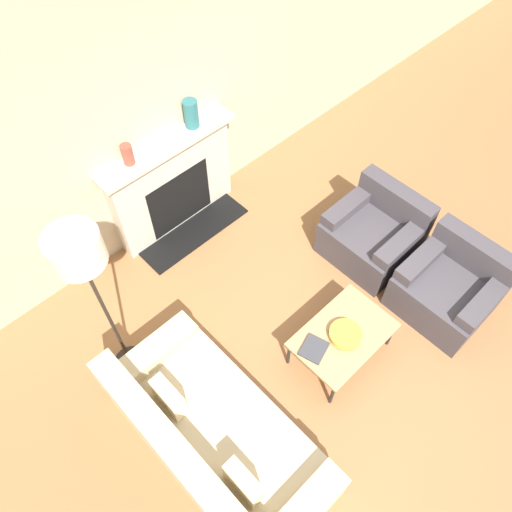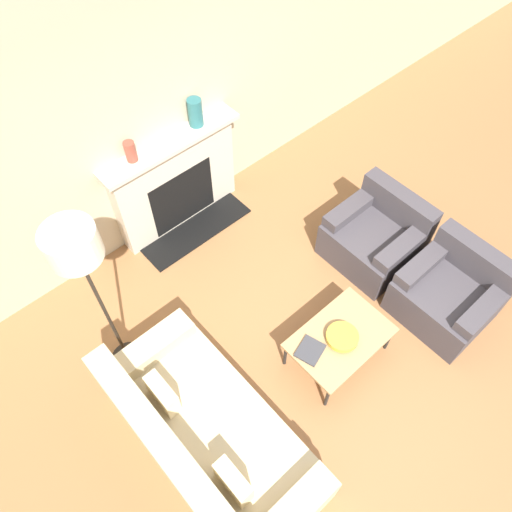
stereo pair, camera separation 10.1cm
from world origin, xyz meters
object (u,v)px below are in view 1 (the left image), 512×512
Objects in this scene: couch at (215,440)px; coffee_table at (343,336)px; bowl at (345,334)px; floor_lamp at (82,263)px; mantel_vase_center_left at (191,114)px; fireplace at (173,185)px; mantel_vase_left at (128,155)px; armchair_far at (374,234)px; book at (314,349)px; armchair_near at (449,288)px.

coffee_table is (1.45, -0.12, 0.03)m from couch.
coffee_table is 0.08m from bowl.
floor_lamp is 6.58× the size of mantel_vase_center_left.
mantel_vase_left is (-0.41, 0.01, 0.69)m from fireplace.
armchair_far is at bearing -55.60° from fireplace.
fireplace is 2.11m from floor_lamp.
armchair_far is at bearing -80.27° from couch.
floor_lamp is at bearing 118.06° from book.
book is (-0.30, 0.11, -0.03)m from bowl.
coffee_table is at bearing -107.26° from armchair_near.
couch is (-1.40, -2.25, -0.24)m from fireplace.
mantel_vase_left reaches higher than fireplace.
fireplace is 0.82m from mantel_vase_center_left.
armchair_near is 2.94× the size of bowl.
floor_lamp reaches higher than armchair_far.
couch reaches higher than bowl.
armchair_far is 4.08× the size of mantel_vase_left.
coffee_table is 3.14× the size of bowl.
armchair_far is 3.02× the size of book.
armchair_near is at bearing -16.29° from bowl.
mantel_vase_left is at bearing -149.17° from armchair_near.
couch is 2.25× the size of armchair_near.
couch is 6.61× the size of bowl.
mantel_vase_center_left is (1.81, 1.08, -0.36)m from floor_lamp.
floor_lamp is 2.14m from mantel_vase_center_left.
mantel_vase_left is (-1.64, 2.75, 0.96)m from armchair_near.
armchair_far is 0.44× the size of floor_lamp.
armchair_near is 3.06m from mantel_vase_center_left.
couch is 1.45m from coffee_table.
armchair_far is at bearing 180.00° from armchair_near.
mantel_vase_center_left is at bearing 2.30° from fireplace.
couch reaches higher than armchair_near.
mantel_vase_left is (-0.16, 2.30, 0.86)m from book.
armchair_far is at bearing 1.47° from book.
mantel_vase_center_left is at bearing -162.34° from armchair_near.
floor_lamp is at bearing -133.95° from mantel_vase_left.
fireplace is 1.82× the size of armchair_far.
armchair_near is (1.23, -2.74, -0.27)m from fireplace.
bowl is 1.03× the size of book.
book is at bearing -86.10° from mantel_vase_left.
mantel_vase_center_left is at bearing 82.64° from coffee_table.
armchair_far is 1.33m from bowl.
bowl is (0.04, -2.39, -0.13)m from fireplace.
fireplace is at bearing -2.00° from mantel_vase_left.
couch reaches higher than coffee_table.
mantel_vase_center_left is at bearing 82.55° from bowl.
couch is 1.45m from bowl.
floor_lamp is at bearing -149.13° from mantel_vase_center_left.
mantel_vase_left is at bearing 100.89° from coffee_table.
bowl is at bearing -108.00° from coffee_table.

